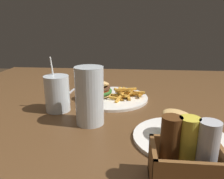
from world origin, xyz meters
The scene contains 7 objects.
dining_table centered at (0.00, 0.00, 0.62)m, with size 1.43×1.38×0.71m.
meal_plate_near centered at (0.00, -0.09, 0.74)m, with size 0.28×0.28×0.09m.
beer_glass centered at (0.02, 0.13, 0.79)m, with size 0.08×0.08×0.17m.
juice_glass centered at (0.15, 0.04, 0.77)m, with size 0.08×0.08×0.18m.
spoon centered at (0.18, -0.06, 0.72)m, with size 0.05×0.19×0.02m.
meal_plate_far centered at (-0.22, 0.21, 0.74)m, with size 0.24×0.24×0.08m.
condiment_caddy centered at (-0.20, 0.38, 0.77)m, with size 0.13×0.09×0.13m.
Camera 1 is at (-0.10, 0.72, 1.00)m, focal length 35.00 mm.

